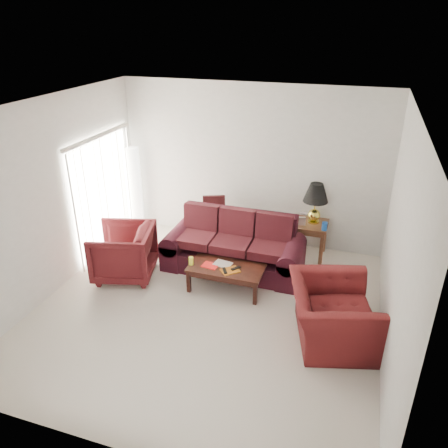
# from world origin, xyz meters

# --- Properties ---
(floor) EXTENTS (5.00, 5.00, 0.00)m
(floor) POSITION_xyz_m (0.00, 0.00, 0.00)
(floor) COLOR beige
(floor) RESTS_ON ground
(blinds) EXTENTS (0.10, 2.00, 2.16)m
(blinds) POSITION_xyz_m (-2.42, 1.30, 1.08)
(blinds) COLOR silver
(blinds) RESTS_ON ground
(sofa) EXTENTS (2.46, 1.24, 0.97)m
(sofa) POSITION_xyz_m (0.03, 1.26, 0.49)
(sofa) COLOR black
(sofa) RESTS_ON ground
(throw_pillow) EXTENTS (0.47, 0.34, 0.44)m
(throw_pillow) POSITION_xyz_m (-0.62, 2.13, 0.74)
(throw_pillow) COLOR black
(throw_pillow) RESTS_ON sofa
(end_table) EXTENTS (0.61, 0.61, 0.66)m
(end_table) POSITION_xyz_m (1.22, 2.15, 0.33)
(end_table) COLOR #542F1C
(end_table) RESTS_ON ground
(table_lamp) EXTENTS (0.45, 0.45, 0.74)m
(table_lamp) POSITION_xyz_m (1.25, 2.20, 1.03)
(table_lamp) COLOR #DDC945
(table_lamp) RESTS_ON end_table
(clock) EXTENTS (0.15, 0.08, 0.14)m
(clock) POSITION_xyz_m (1.06, 2.04, 0.73)
(clock) COLOR silver
(clock) RESTS_ON end_table
(blue_canister) EXTENTS (0.11, 0.11, 0.15)m
(blue_canister) POSITION_xyz_m (1.48, 1.94, 0.73)
(blue_canister) COLOR blue
(blue_canister) RESTS_ON end_table
(picture_frame) EXTENTS (0.14, 0.16, 0.05)m
(picture_frame) POSITION_xyz_m (1.05, 2.38, 0.73)
(picture_frame) COLOR silver
(picture_frame) RESTS_ON end_table
(floor_lamp) EXTENTS (0.37, 0.37, 1.75)m
(floor_lamp) POSITION_xyz_m (-2.31, 2.20, 0.87)
(floor_lamp) COLOR white
(floor_lamp) RESTS_ON ground
(armchair_left) EXTENTS (1.19, 1.17, 0.89)m
(armchair_left) POSITION_xyz_m (-1.65, 0.49, 0.45)
(armchair_left) COLOR #420F12
(armchair_left) RESTS_ON ground
(armchair_right) EXTENTS (1.38, 1.49, 0.81)m
(armchair_right) POSITION_xyz_m (1.83, -0.09, 0.41)
(armchair_right) COLOR #471011
(armchair_right) RESTS_ON ground
(coffee_table) EXTENTS (1.32, 0.96, 0.42)m
(coffee_table) POSITION_xyz_m (0.11, 0.61, 0.21)
(coffee_table) COLOR black
(coffee_table) RESTS_ON ground
(magazine_red) EXTENTS (0.27, 0.22, 0.01)m
(magazine_red) POSITION_xyz_m (-0.14, 0.57, 0.42)
(magazine_red) COLOR red
(magazine_red) RESTS_ON coffee_table
(magazine_white) EXTENTS (0.31, 0.25, 0.02)m
(magazine_white) POSITION_xyz_m (0.03, 0.68, 0.42)
(magazine_white) COLOR beige
(magazine_white) RESTS_ON coffee_table
(magazine_orange) EXTENTS (0.35, 0.34, 0.02)m
(magazine_orange) POSITION_xyz_m (0.21, 0.52, 0.42)
(magazine_orange) COLOR #BA6515
(magazine_orange) RESTS_ON coffee_table
(remote_a) EXTENTS (0.13, 0.17, 0.02)m
(remote_a) POSITION_xyz_m (0.14, 0.46, 0.44)
(remote_a) COLOR black
(remote_a) RESTS_ON coffee_table
(remote_b) EXTENTS (0.14, 0.16, 0.02)m
(remote_b) POSITION_xyz_m (0.28, 0.59, 0.44)
(remote_b) COLOR black
(remote_b) RESTS_ON coffee_table
(yellow_glass) EXTENTS (0.10, 0.10, 0.13)m
(yellow_glass) POSITION_xyz_m (-0.44, 0.52, 0.48)
(yellow_glass) COLOR #FFF438
(yellow_glass) RESTS_ON coffee_table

